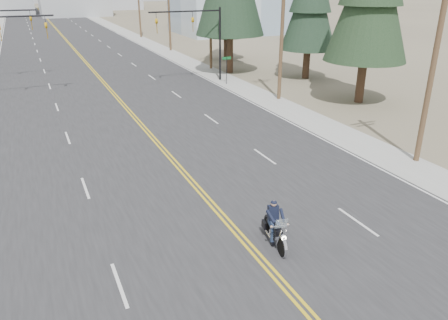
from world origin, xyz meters
TOP-DOWN VIEW (x-y plane):
  - ground_plane at (0.00, 0.00)m, footprint 400.00×400.00m
  - road at (0.00, 70.00)m, footprint 20.00×200.00m
  - sidewalk_right at (11.50, 70.00)m, footprint 3.00×200.00m
  - traffic_mast_right at (8.98, 32.00)m, footprint 7.10×0.26m
  - street_sign at (10.80, 30.00)m, footprint 0.90×0.06m
  - utility_pole_a at (12.50, 8.00)m, footprint 2.20×0.30m
  - utility_pole_b at (12.50, 23.00)m, footprint 2.20×0.30m
  - utility_pole_c at (12.50, 38.00)m, footprint 2.20×0.30m
  - utility_pole_d at (12.50, 53.00)m, footprint 2.20×0.30m
  - utility_pole_e at (12.50, 70.00)m, footprint 2.20×0.30m
  - motorcyclist at (0.99, 4.01)m, footprint 1.35×2.35m

SIDE VIEW (x-z plane):
  - ground_plane at x=0.00m, z-range 0.00..0.00m
  - road at x=0.00m, z-range 0.00..0.01m
  - sidewalk_right at x=11.50m, z-range 0.00..0.01m
  - motorcyclist at x=0.99m, z-range 0.00..1.73m
  - street_sign at x=10.80m, z-range 0.49..3.12m
  - traffic_mast_right at x=8.98m, z-range 1.44..8.44m
  - utility_pole_a at x=12.50m, z-range 0.23..11.23m
  - utility_pole_c at x=12.50m, z-range 0.23..11.23m
  - utility_pole_e at x=12.50m, z-range 0.23..11.23m
  - utility_pole_b at x=12.50m, z-range 0.23..11.73m
  - utility_pole_d at x=12.50m, z-range 0.23..11.73m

